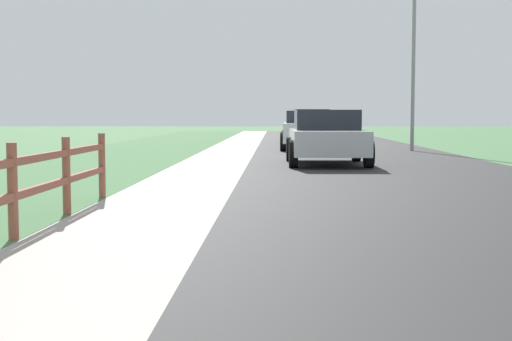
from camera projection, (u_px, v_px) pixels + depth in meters
ground_plane at (255, 153)px, 25.80m from camera, size 120.00×120.00×0.00m
road_asphalt at (347, 150)px, 27.69m from camera, size 7.00×66.00×0.01m
curb_concrete at (179, 150)px, 27.88m from camera, size 6.00×66.00×0.01m
grass_verge at (141, 150)px, 27.92m from camera, size 5.00×66.00×0.00m
parked_suv_silver at (327, 137)px, 19.76m from camera, size 2.19×4.24×1.50m
parked_car_white at (308, 129)px, 28.32m from camera, size 2.21×4.65×1.52m
parked_car_blue at (311, 126)px, 35.66m from camera, size 2.19×4.94×1.64m
street_lamp at (416, 42)px, 26.90m from camera, size 1.17×0.20×6.94m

